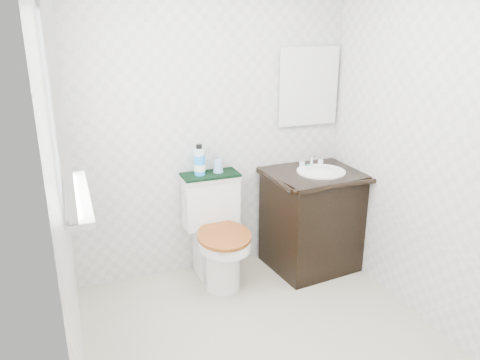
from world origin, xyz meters
TOP-DOWN VIEW (x-y plane):
  - floor at (0.00, 0.00)m, footprint 2.40×2.40m
  - wall_back at (0.00, 1.20)m, footprint 2.40×0.00m
  - wall_front at (0.00, -1.20)m, footprint 2.40×0.00m
  - wall_left at (-1.10, 0.00)m, footprint 0.00×2.40m
  - wall_right at (1.10, 0.00)m, footprint 0.00×2.40m
  - window at (-1.07, 0.25)m, footprint 0.02×0.70m
  - mirror at (0.82, 1.18)m, footprint 0.50×0.02m
  - toilet at (-0.05, 0.97)m, footprint 0.46×0.66m
  - vanity at (0.77, 0.90)m, footprint 0.79×0.70m
  - trash_bin at (-0.05, 1.10)m, footprint 0.26×0.23m
  - towel at (-0.05, 1.09)m, footprint 0.44×0.22m
  - mouthwash_bottle at (-0.13, 1.09)m, footprint 0.08×0.08m
  - cup at (0.02, 1.10)m, footprint 0.08×0.08m
  - soap_bar at (0.76, 1.04)m, footprint 0.07×0.04m

SIDE VIEW (x-z plane):
  - floor at x=0.00m, z-range 0.00..0.00m
  - trash_bin at x=-0.05m, z-range 0.00..0.32m
  - toilet at x=-0.05m, z-range -0.05..0.77m
  - vanity at x=0.77m, z-range -0.03..0.89m
  - soap_bar at x=0.76m, z-range 0.82..0.84m
  - towel at x=-0.05m, z-range 0.82..0.84m
  - cup at x=0.02m, z-range 0.84..0.94m
  - mouthwash_bottle at x=-0.13m, z-range 0.83..1.07m
  - wall_back at x=0.00m, z-range 0.00..2.40m
  - wall_front at x=0.00m, z-range 0.00..2.40m
  - wall_left at x=-1.10m, z-range 0.00..2.40m
  - wall_right at x=1.10m, z-range 0.00..2.40m
  - mirror at x=0.82m, z-range 1.15..1.75m
  - window at x=-1.07m, z-range 1.10..2.00m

